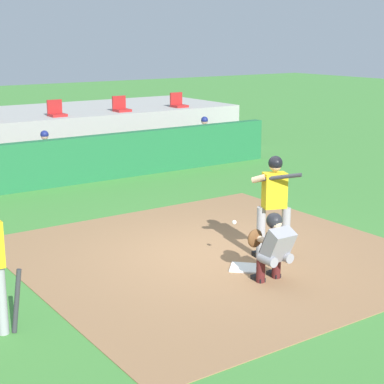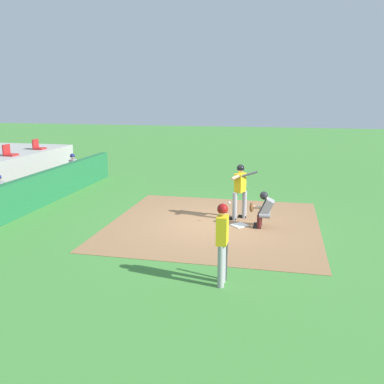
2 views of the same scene
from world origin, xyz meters
TOP-DOWN VIEW (x-y plane):
  - ground_plane at (0.00, 0.00)m, footprint 80.00×80.00m
  - dirt_infield at (0.00, 0.00)m, footprint 6.40×6.40m
  - home_plate at (0.00, -0.80)m, footprint 0.62×0.62m
  - batter_at_plate at (0.69, -0.71)m, footprint 0.59×0.87m
  - catcher_crouched at (-0.00, -1.50)m, footprint 0.48×1.40m
  - on_deck_batter at (-4.13, -0.85)m, footprint 0.58×0.23m
  - dugout_wall at (0.00, 6.50)m, footprint 13.00×0.30m
  - dugout_bench at (0.00, 7.50)m, footprint 11.80×0.44m
  - dugout_player_2 at (-0.07, 7.34)m, footprint 0.49×0.70m
  - dugout_player_3 at (5.14, 7.34)m, footprint 0.49×0.70m
  - stadium_seat_4 at (3.25, 9.38)m, footprint 0.46×0.46m
  - stadium_seat_5 at (5.42, 9.38)m, footprint 0.46×0.46m

SIDE VIEW (x-z plane):
  - ground_plane at x=0.00m, z-range 0.00..0.00m
  - dirt_infield at x=0.00m, z-range 0.00..0.01m
  - home_plate at x=0.00m, z-range 0.01..0.04m
  - dugout_bench at x=0.00m, z-range 0.00..0.45m
  - dugout_wall at x=0.00m, z-range 0.00..1.20m
  - catcher_crouched at x=0.00m, z-range 0.05..1.17m
  - dugout_player_2 at x=-0.07m, z-range 0.02..1.32m
  - dugout_player_3 at x=5.14m, z-range 0.02..1.32m
  - on_deck_batter at x=-4.13m, z-range 0.13..1.91m
  - batter_at_plate at x=0.69m, z-range 0.13..1.94m
  - stadium_seat_4 at x=3.25m, z-range 1.29..1.77m
  - stadium_seat_5 at x=5.42m, z-range 1.29..1.77m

